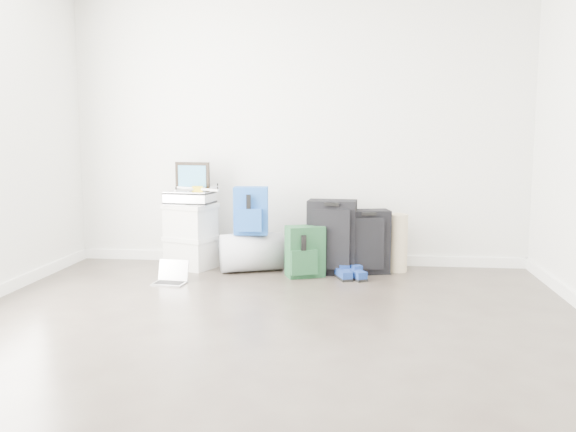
# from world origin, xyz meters

# --- Properties ---
(ground) EXTENTS (5.00, 5.00, 0.00)m
(ground) POSITION_xyz_m (0.00, 0.00, 0.00)
(ground) COLOR #342B26
(ground) RESTS_ON ground
(room_envelope) EXTENTS (4.52, 5.02, 2.71)m
(room_envelope) POSITION_xyz_m (0.00, 0.02, 1.72)
(room_envelope) COLOR silver
(room_envelope) RESTS_ON ground
(boxes_stack) EXTENTS (0.54, 0.49, 0.63)m
(boxes_stack) POSITION_xyz_m (-1.00, 2.15, 0.32)
(boxes_stack) COLOR silver
(boxes_stack) RESTS_ON ground
(briefcase) EXTENTS (0.46, 0.37, 0.12)m
(briefcase) POSITION_xyz_m (-1.00, 2.15, 0.69)
(briefcase) COLOR #B2B2B7
(briefcase) RESTS_ON boxes_stack
(painting) EXTENTS (0.36, 0.11, 0.27)m
(painting) POSITION_xyz_m (-1.00, 2.25, 0.89)
(painting) COLOR black
(painting) RESTS_ON briefcase
(drone) EXTENTS (0.49, 0.49, 0.05)m
(drone) POSITION_xyz_m (-0.92, 2.13, 0.78)
(drone) COLOR yellow
(drone) RESTS_ON briefcase
(duffel_bag) EXTENTS (0.68, 0.55, 0.36)m
(duffel_bag) POSITION_xyz_m (-0.40, 2.08, 0.18)
(duffel_bag) COLOR gray
(duffel_bag) RESTS_ON ground
(blue_backpack) EXTENTS (0.33, 0.26, 0.44)m
(blue_backpack) POSITION_xyz_m (-0.40, 2.05, 0.58)
(blue_backpack) COLOR #174197
(blue_backpack) RESTS_ON duffel_bag
(large_suitcase) EXTENTS (0.46, 0.32, 0.69)m
(large_suitcase) POSITION_xyz_m (0.37, 2.07, 0.34)
(large_suitcase) COLOR black
(large_suitcase) RESTS_ON ground
(green_backpack) EXTENTS (0.38, 0.34, 0.47)m
(green_backpack) POSITION_xyz_m (0.13, 1.90, 0.22)
(green_backpack) COLOR #153B22
(green_backpack) RESTS_ON ground
(carry_on) EXTENTS (0.42, 0.32, 0.60)m
(carry_on) POSITION_xyz_m (0.70, 2.11, 0.30)
(carry_on) COLOR black
(carry_on) RESTS_ON ground
(shoes) EXTENTS (0.31, 0.27, 0.08)m
(shoes) POSITION_xyz_m (0.54, 1.85, 0.04)
(shoes) COLOR black
(shoes) RESTS_ON ground
(rolled_rug) EXTENTS (0.18, 0.18, 0.55)m
(rolled_rug) POSITION_xyz_m (0.98, 2.22, 0.27)
(rolled_rug) COLOR #C1AF88
(rolled_rug) RESTS_ON ground
(laptop) EXTENTS (0.29, 0.23, 0.20)m
(laptop) POSITION_xyz_m (-1.02, 1.53, 0.05)
(laptop) COLOR silver
(laptop) RESTS_ON ground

